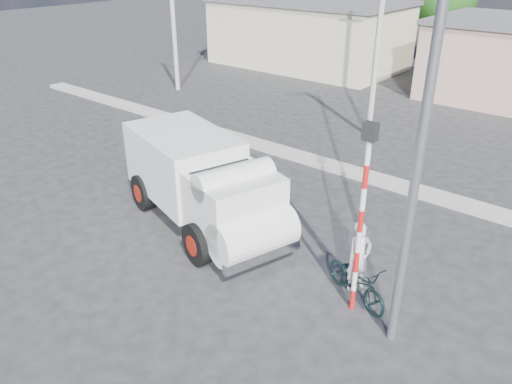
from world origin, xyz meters
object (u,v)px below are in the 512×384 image
Objects in this scene: bicycle at (356,280)px; cyclist at (358,268)px; traffic_pole at (362,206)px; streetlight at (417,104)px; truck at (203,182)px.

cyclist is at bearing -157.74° from bicycle.
traffic_pole reaches higher than cyclist.
streetlight reaches higher than traffic_pole.
streetlight is at bearing 8.76° from truck.
traffic_pole is (0.12, -0.34, 1.75)m from cyclist.
traffic_pole reaches higher than bicycle.
truck is at bearing 109.93° from bicycle.
traffic_pole is at bearing -138.82° from bicycle.
streetlight is at bearing -98.93° from cyclist.
truck is at bearing 172.12° from streetlight.
truck reaches higher than cyclist.
streetlight is (0.94, -0.30, 2.37)m from traffic_pole.
truck is 7.10m from streetlight.
traffic_pole is at bearing 10.62° from truck.
streetlight is at bearing -98.93° from bicycle.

